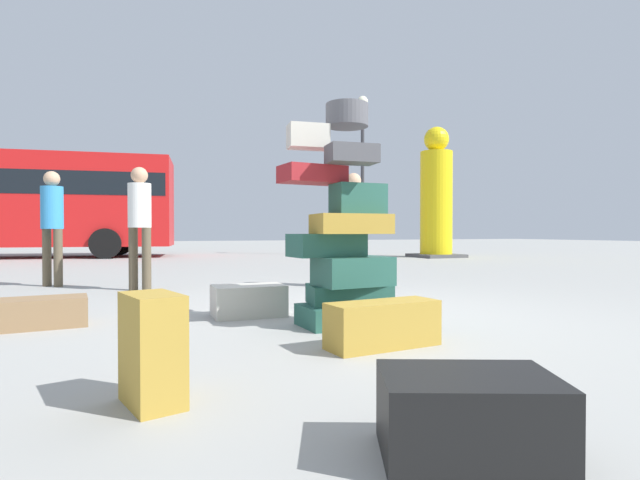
% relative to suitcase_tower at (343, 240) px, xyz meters
% --- Properties ---
extents(ground_plane, '(80.00, 80.00, 0.00)m').
position_rel_suitcase_tower_xyz_m(ground_plane, '(0.26, 0.31, -0.72)').
color(ground_plane, '#9E9E99').
extents(suitcase_tower, '(0.97, 0.63, 1.88)m').
position_rel_suitcase_tower_xyz_m(suitcase_tower, '(0.00, 0.00, 0.00)').
color(suitcase_tower, '#26594C').
rests_on(suitcase_tower, ground).
extents(suitcase_slate_foreground_near, '(0.63, 0.42, 0.30)m').
position_rel_suitcase_tower_xyz_m(suitcase_slate_foreground_near, '(0.62, 0.90, -0.58)').
color(suitcase_slate_foreground_near, gray).
rests_on(suitcase_slate_foreground_near, ground).
extents(suitcase_tan_right_side, '(0.82, 0.37, 0.31)m').
position_rel_suitcase_tower_xyz_m(suitcase_tan_right_side, '(-0.05, -0.79, -0.57)').
color(suitcase_tan_right_side, '#B28C33').
rests_on(suitcase_tan_right_side, ground).
extents(suitcase_black_foreground_far, '(0.71, 0.60, 0.29)m').
position_rel_suitcase_tower_xyz_m(suitcase_black_foreground_far, '(-0.57, -2.33, -0.58)').
color(suitcase_black_foreground_far, black).
rests_on(suitcase_black_foreground_far, ground).
extents(suitcase_brown_behind_tower, '(0.69, 0.45, 0.24)m').
position_rel_suitcase_tower_xyz_m(suitcase_brown_behind_tower, '(-2.34, 0.87, -0.60)').
color(suitcase_brown_behind_tower, olive).
rests_on(suitcase_brown_behind_tower, ground).
extents(suitcase_tan_upright_blue, '(0.30, 0.40, 0.51)m').
position_rel_suitcase_tower_xyz_m(suitcase_tan_upright_blue, '(-1.58, -1.38, -0.47)').
color(suitcase_tan_upright_blue, '#B28C33').
rests_on(suitcase_tan_upright_blue, ground).
extents(suitcase_cream_white_trunk, '(0.66, 0.40, 0.29)m').
position_rel_suitcase_tower_xyz_m(suitcase_cream_white_trunk, '(-0.63, 0.75, -0.58)').
color(suitcase_cream_white_trunk, beige).
rests_on(suitcase_cream_white_trunk, ground).
extents(person_bearded_onlooker, '(0.30, 0.30, 1.67)m').
position_rel_suitcase_tower_xyz_m(person_bearded_onlooker, '(-2.71, 4.21, 0.27)').
color(person_bearded_onlooker, brown).
rests_on(person_bearded_onlooker, ground).
extents(person_tourist_with_camera, '(0.30, 0.30, 1.63)m').
position_rel_suitcase_tower_xyz_m(person_tourist_with_camera, '(1.31, 2.54, 0.25)').
color(person_tourist_with_camera, black).
rests_on(person_tourist_with_camera, ground).
extents(person_passerby_in_red, '(0.30, 0.30, 1.66)m').
position_rel_suitcase_tower_xyz_m(person_passerby_in_red, '(-1.54, 3.23, 0.27)').
color(person_passerby_in_red, brown).
rests_on(person_passerby_in_red, ground).
extents(yellow_dummy_statue, '(1.39, 1.39, 4.09)m').
position_rel_suitcase_tower_xyz_m(yellow_dummy_statue, '(7.30, 9.04, 1.09)').
color(yellow_dummy_statue, yellow).
rests_on(yellow_dummy_statue, ground).
extents(lamp_post, '(0.36, 0.36, 5.38)m').
position_rel_suitcase_tower_xyz_m(lamp_post, '(5.68, 10.95, 2.85)').
color(lamp_post, '#333338').
rests_on(lamp_post, ground).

